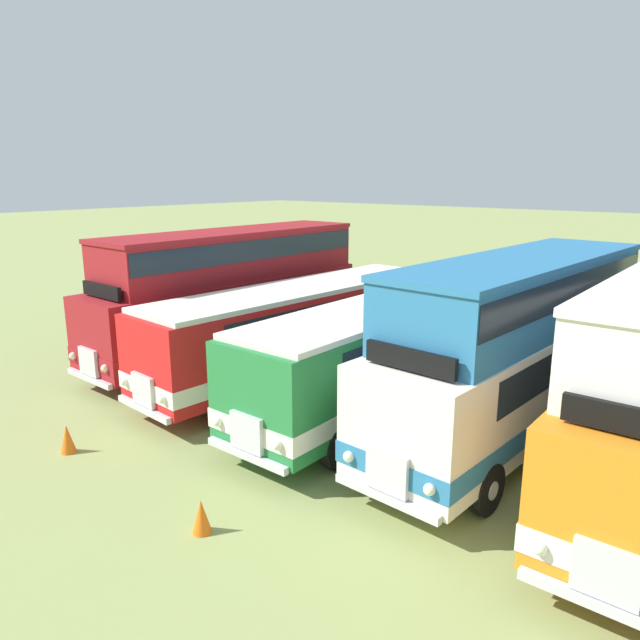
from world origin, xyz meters
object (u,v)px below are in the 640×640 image
object	(u,v)px
bus_first_in_row	(233,288)
bus_fourth_in_row	(518,341)
cone_mid_row	(67,439)
cone_near_end	(201,516)
bus_third_in_row	(393,344)
bus_second_in_row	(302,324)

from	to	relation	value
bus_first_in_row	bus_fourth_in_row	world-z (taller)	same
bus_fourth_in_row	cone_mid_row	size ratio (longest dim) A/B	15.10
cone_near_end	bus_first_in_row	bearing A→B (deg)	134.68
bus_fourth_in_row	cone_near_end	world-z (taller)	bus_fourth_in_row
bus_third_in_row	cone_mid_row	distance (m)	8.66
bus_first_in_row	bus_third_in_row	world-z (taller)	bus_first_in_row
bus_fourth_in_row	cone_near_end	distance (m)	8.28
bus_third_in_row	cone_near_end	size ratio (longest dim) A/B	17.34
bus_second_in_row	bus_third_in_row	world-z (taller)	same
bus_first_in_row	bus_second_in_row	xyz separation A→B (m)	(3.47, -0.27, -0.72)
cone_mid_row	cone_near_end	bearing A→B (deg)	-0.42
bus_second_in_row	bus_third_in_row	size ratio (longest dim) A/B	1.00
bus_first_in_row	cone_mid_row	distance (m)	8.53
bus_third_in_row	cone_near_end	xyz separation A→B (m)	(0.79, -7.50, -1.43)
bus_fourth_in_row	cone_mid_row	world-z (taller)	bus_fourth_in_row
bus_first_in_row	bus_fourth_in_row	distance (m)	10.41
cone_near_end	bus_third_in_row	bearing A→B (deg)	96.00
bus_first_in_row	bus_third_in_row	size ratio (longest dim) A/B	0.97
bus_first_in_row	bus_second_in_row	distance (m)	3.55
cone_near_end	cone_mid_row	xyz separation A→B (m)	(-4.94, 0.04, 0.02)
bus_third_in_row	bus_second_in_row	bearing A→B (deg)	179.33
cone_near_end	cone_mid_row	distance (m)	4.94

